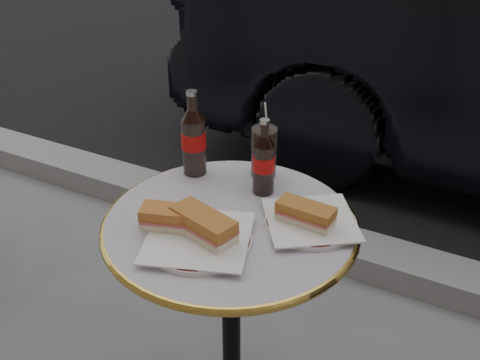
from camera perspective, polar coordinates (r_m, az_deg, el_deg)
The scene contains 10 objects.
curb at distance 2.52m, azimuth 9.13°, elevation -6.40°, with size 40.00×0.20×0.12m, color gray.
bistro_table at distance 1.68m, azimuth -0.82°, elevation -14.23°, with size 0.62×0.62×0.73m, color #BAB2C4, non-canonical shape.
plate_left at distance 1.37m, azimuth -3.98°, elevation -5.75°, with size 0.24×0.24×0.01m, color silver.
plate_right at distance 1.44m, azimuth 6.71°, elevation -4.03°, with size 0.22×0.22×0.01m, color white.
sandwich_left_a at distance 1.39m, azimuth -6.43°, elevation -3.69°, with size 0.14×0.07×0.05m, color #B86B2E.
sandwich_left_b at distance 1.36m, azimuth -3.48°, elevation -4.37°, with size 0.16×0.07×0.06m, color #AC682B.
sandwich_right at distance 1.41m, azimuth 6.22°, elevation -3.30°, with size 0.14×0.06×0.05m, color #AD692C.
cola_bottle_left at distance 1.59m, azimuth -4.45°, elevation 4.48°, with size 0.07×0.07×0.24m, color black, non-canonical shape.
cola_bottle_right at distance 1.51m, azimuth 2.28°, elevation 2.22°, with size 0.06×0.06×0.21m, color black, non-canonical shape.
cola_glass at distance 1.60m, azimuth 2.28°, elevation 2.66°, with size 0.07×0.07×0.14m, color black.
Camera 1 is at (0.58, -1.04, 1.55)m, focal length 45.00 mm.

